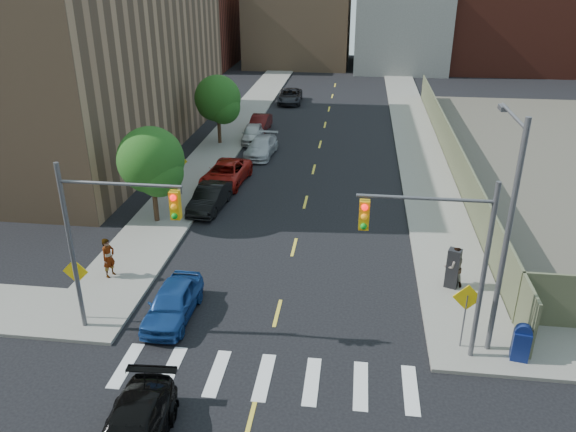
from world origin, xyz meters
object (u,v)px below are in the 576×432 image
(payphone, at_px, (453,268))
(pedestrian_west, at_px, (109,258))
(mailbox, at_px, (521,342))
(pedestrian_east, at_px, (454,267))
(parked_car_white, at_px, (253,133))
(parked_car_blue, at_px, (173,302))
(parked_car_maroon, at_px, (260,123))
(parked_car_grey, at_px, (290,96))
(parked_car_silver, at_px, (261,147))
(parked_car_black, at_px, (210,198))
(parked_car_red, at_px, (226,174))

(payphone, xyz_separation_m, pedestrian_west, (-15.48, -1.02, 0.02))
(mailbox, bearing_deg, pedestrian_east, 119.20)
(parked_car_white, height_order, pedestrian_east, pedestrian_east)
(mailbox, bearing_deg, payphone, 119.92)
(payphone, bearing_deg, parked_car_blue, -141.32)
(payphone, bearing_deg, parked_car_white, 142.65)
(mailbox, relative_size, payphone, 0.81)
(parked_car_maroon, distance_m, mailbox, 32.76)
(parked_car_grey, bearing_deg, parked_car_maroon, -99.60)
(parked_car_grey, height_order, payphone, payphone)
(parked_car_maroon, xyz_separation_m, parked_car_grey, (1.27, 10.93, 0.03))
(parked_car_white, height_order, payphone, payphone)
(parked_car_silver, relative_size, payphone, 2.54)
(parked_car_silver, xyz_separation_m, parked_car_maroon, (-1.27, 6.70, -0.00))
(parked_car_black, bearing_deg, mailbox, -35.00)
(parked_car_red, relative_size, payphone, 2.84)
(parked_car_silver, relative_size, pedestrian_west, 2.49)
(parked_car_red, bearing_deg, payphone, -36.65)
(parked_car_blue, bearing_deg, payphone, 18.26)
(parked_car_black, height_order, payphone, payphone)
(parked_car_blue, distance_m, parked_car_white, 24.86)
(parked_car_white, bearing_deg, parked_car_blue, -92.77)
(parked_car_black, xyz_separation_m, parked_car_white, (0.00, 13.77, -0.01))
(parked_car_silver, xyz_separation_m, pedestrian_east, (11.68, -17.68, 0.42))
(parked_car_maroon, bearing_deg, payphone, -60.00)
(parked_car_maroon, bearing_deg, parked_car_black, -87.92)
(parked_car_black, xyz_separation_m, parked_car_grey, (1.30, 27.98, -0.01))
(parked_car_red, xyz_separation_m, parked_car_white, (0.00, 9.64, -0.03))
(parked_car_red, xyz_separation_m, mailbox, (14.70, -16.37, 0.14))
(parked_car_silver, height_order, pedestrian_west, pedestrian_west)
(parked_car_white, distance_m, parked_car_grey, 14.27)
(parked_car_grey, distance_m, mailbox, 42.40)
(parked_car_white, xyz_separation_m, parked_car_maroon, (0.03, 3.28, -0.02))
(parked_car_black, relative_size, parked_car_maroon, 1.05)
(parked_car_silver, height_order, mailbox, mailbox)
(parked_car_red, bearing_deg, parked_car_maroon, 94.93)
(payphone, bearing_deg, pedestrian_west, -155.02)
(pedestrian_east, bearing_deg, parked_car_white, -72.35)
(parked_car_black, distance_m, parked_car_red, 4.12)
(pedestrian_west, bearing_deg, parked_car_white, 15.43)
(parked_car_red, xyz_separation_m, parked_car_grey, (1.30, 23.85, -0.02))
(parked_car_red, distance_m, payphone, 17.33)
(pedestrian_east, bearing_deg, pedestrian_west, -9.95)
(parked_car_red, height_order, payphone, payphone)
(parked_car_black, bearing_deg, parked_car_maroon, 94.70)
(parked_car_red, relative_size, pedestrian_west, 2.78)
(parked_car_blue, xyz_separation_m, pedestrian_east, (11.68, 3.72, 0.39))
(parked_car_red, relative_size, parked_car_grey, 1.03)
(mailbox, bearing_deg, parked_car_grey, 118.28)
(mailbox, bearing_deg, pedestrian_west, 177.35)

